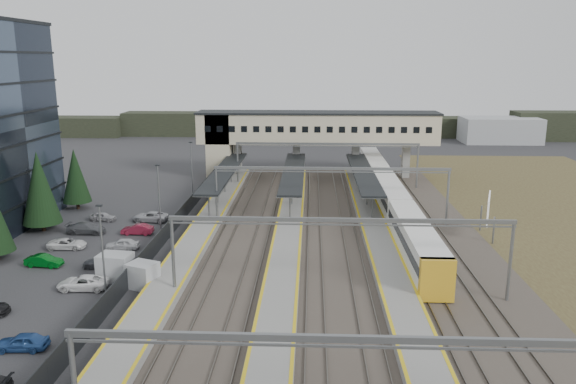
{
  "coord_description": "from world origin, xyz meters",
  "views": [
    {
      "loc": [
        9.57,
        -52.2,
        19.88
      ],
      "look_at": [
        6.75,
        14.23,
        4.0
      ],
      "focal_mm": 35.0,
      "sensor_mm": 36.0,
      "label": 1
    }
  ],
  "objects_px": {
    "relay_cabin_near": "(115,267)",
    "footbridge": "(301,131)",
    "billboard": "(488,210)",
    "relay_cabin_far": "(143,275)",
    "train": "(389,195)"
  },
  "relations": [
    {
      "from": "relay_cabin_far",
      "to": "billboard",
      "type": "relative_size",
      "value": 0.55
    },
    {
      "from": "relay_cabin_far",
      "to": "footbridge",
      "type": "height_order",
      "value": "footbridge"
    },
    {
      "from": "relay_cabin_near",
      "to": "relay_cabin_far",
      "type": "relative_size",
      "value": 1.05
    },
    {
      "from": "billboard",
      "to": "relay_cabin_near",
      "type": "bearing_deg",
      "value": -159.56
    },
    {
      "from": "train",
      "to": "billboard",
      "type": "distance_m",
      "value": 14.95
    },
    {
      "from": "relay_cabin_near",
      "to": "footbridge",
      "type": "height_order",
      "value": "footbridge"
    },
    {
      "from": "relay_cabin_near",
      "to": "billboard",
      "type": "distance_m",
      "value": 40.5
    },
    {
      "from": "relay_cabin_near",
      "to": "relay_cabin_far",
      "type": "height_order",
      "value": "relay_cabin_near"
    },
    {
      "from": "footbridge",
      "to": "train",
      "type": "distance_m",
      "value": 24.92
    },
    {
      "from": "train",
      "to": "billboard",
      "type": "xyz_separation_m",
      "value": [
        9.57,
        -11.42,
        1.19
      ]
    },
    {
      "from": "relay_cabin_near",
      "to": "billboard",
      "type": "height_order",
      "value": "billboard"
    },
    {
      "from": "footbridge",
      "to": "billboard",
      "type": "xyz_separation_m",
      "value": [
        21.86,
        -32.3,
        -4.67
      ]
    },
    {
      "from": "relay_cabin_near",
      "to": "train",
      "type": "relative_size",
      "value": 0.05
    },
    {
      "from": "relay_cabin_far",
      "to": "footbridge",
      "type": "relative_size",
      "value": 0.08
    },
    {
      "from": "relay_cabin_near",
      "to": "footbridge",
      "type": "relative_size",
      "value": 0.08
    }
  ]
}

